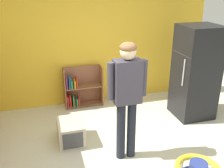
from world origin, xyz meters
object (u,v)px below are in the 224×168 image
Objects in this scene: refrigerator at (196,73)px; pet_carrier at (71,132)px; standing_person at (127,91)px; bookshelf at (80,89)px.

refrigerator is 2.56m from pet_carrier.
standing_person is at bearing -39.62° from pet_carrier.
standing_person is at bearing -151.98° from refrigerator.
standing_person reaches higher than bookshelf.
standing_person is 3.22× the size of pet_carrier.
refrigerator is 1.92m from standing_person.
pet_carrier is (-0.39, -1.30, -0.19)m from bookshelf.
bookshelf reaches higher than pet_carrier.
pet_carrier is at bearing -173.54° from refrigerator.
bookshelf is 1.54× the size of pet_carrier.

